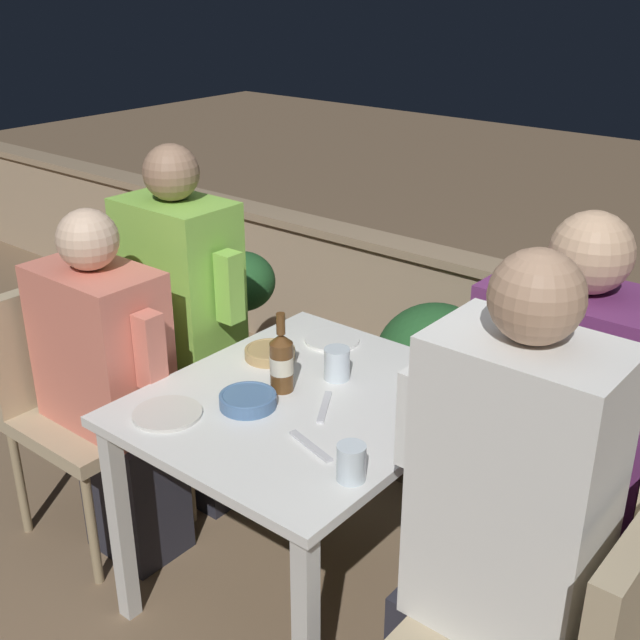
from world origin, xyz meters
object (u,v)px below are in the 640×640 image
chair_left_near (77,385)px  person_coral_top (112,389)px  person_green_blouse (189,329)px  potted_plant (244,313)px  chair_left_far (155,345)px  chair_right_near (573,630)px  beer_bottle (282,361)px  chair_right_far (618,544)px  person_white_polo (495,535)px  person_purple_stripe (549,466)px

chair_left_near → person_coral_top: 0.21m
person_green_blouse → potted_plant: bearing=118.2°
chair_left_far → chair_right_near: 1.84m
person_green_blouse → beer_bottle: 0.66m
chair_right_near → chair_right_far: size_ratio=1.00×
person_coral_top → chair_right_near: bearing=0.5°
person_coral_top → potted_plant: (-0.36, 0.97, -0.16)m
person_coral_top → person_green_blouse: bearing=96.2°
potted_plant → person_green_blouse: bearing=-61.8°
person_white_polo → chair_right_far: person_white_polo is taller
person_coral_top → person_green_blouse: size_ratio=0.90×
chair_right_far → person_purple_stripe: size_ratio=0.65×
chair_left_far → potted_plant: bearing=101.4°
person_green_blouse → chair_left_near: bearing=-113.9°
person_green_blouse → person_white_polo: size_ratio=0.96×
person_white_polo → chair_left_near: bearing=-179.5°
chair_right_near → potted_plant: chair_right_near is taller
chair_right_far → potted_plant: (-1.90, 0.62, -0.10)m
chair_right_far → person_purple_stripe: (-0.20, -0.00, 0.14)m
chair_left_far → chair_right_near: size_ratio=1.00×
chair_left_near → person_green_blouse: bearing=66.1°
chair_right_far → potted_plant: 2.00m
person_coral_top → chair_right_far: (1.53, 0.36, -0.06)m
chair_left_near → chair_right_far: 1.78m
person_coral_top → person_purple_stripe: person_purple_stripe is taller
chair_left_near → chair_right_near: bearing=0.5°
person_green_blouse → person_white_polo: bearing=-14.4°
beer_bottle → person_purple_stripe: bearing=12.5°
person_coral_top → person_white_polo: bearing=0.6°
person_coral_top → person_green_blouse: person_green_blouse is taller
chair_left_near → beer_bottle: size_ratio=3.62×
chair_left_far → beer_bottle: bearing=-12.9°
chair_left_far → beer_bottle: (0.82, -0.19, 0.27)m
person_purple_stripe → chair_right_near: bearing=-56.1°
person_coral_top → beer_bottle: person_coral_top is taller
chair_left_near → chair_left_far: size_ratio=1.00×
chair_right_near → beer_bottle: beer_bottle is taller
chair_left_far → chair_right_near: bearing=-11.3°
chair_left_far → person_white_polo: size_ratio=0.65×
person_green_blouse → potted_plant: person_green_blouse is taller
person_coral_top → person_green_blouse: (-0.04, 0.37, 0.07)m
person_coral_top → chair_left_far: 0.45m
chair_left_near → person_green_blouse: (0.17, 0.37, 0.13)m
person_purple_stripe → chair_right_far: bearing=0.0°
chair_left_far → person_white_polo: 1.65m
chair_left_near → chair_left_far: same height
person_green_blouse → person_white_polo: (1.40, -0.36, 0.03)m
person_white_polo → beer_bottle: (-0.79, 0.17, 0.11)m
chair_right_near → chair_right_far: same height
person_purple_stripe → chair_left_far: bearing=179.3°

